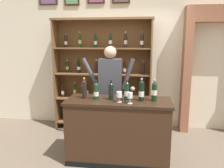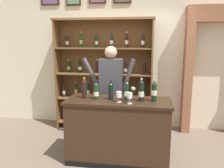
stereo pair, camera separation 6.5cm
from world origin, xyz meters
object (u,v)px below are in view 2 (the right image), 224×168
wine_glass_left (119,95)px  wine_glass_center (130,96)px  tasting_counter (118,130)px  tasting_bottle_grappa (111,91)px  tasting_bottle_chianti (141,91)px  shopkeeper (111,85)px  tasting_bottle_super_tuscan (127,91)px  wine_shelf (104,73)px  tasting_bottle_brunello (154,91)px  tasting_bottle_prosecco (96,91)px  tasting_bottle_bianco (84,89)px

wine_glass_left → wine_glass_center: bearing=-18.5°
tasting_counter → tasting_bottle_grappa: (-0.11, -0.00, 0.61)m
tasting_bottle_chianti → wine_glass_left: 0.34m
shopkeeper → wine_glass_center: bearing=-63.1°
tasting_bottle_super_tuscan → shopkeeper: bearing=118.9°
tasting_counter → wine_glass_center: size_ratio=9.90×
tasting_bottle_grappa → tasting_bottle_chianti: (0.45, -0.01, 0.02)m
wine_shelf → tasting_counter: size_ratio=1.44×
tasting_counter → tasting_bottle_chianti: tasting_bottle_chianti is taller
shopkeeper → tasting_bottle_brunello: shopkeeper is taller
tasting_bottle_grappa → tasting_bottle_chianti: size_ratio=0.88×
tasting_counter → tasting_bottle_chianti: size_ratio=4.62×
wine_shelf → shopkeeper: wine_shelf is taller
shopkeeper → wine_glass_center: 0.87m
tasting_bottle_prosecco → tasting_bottle_brunello: 0.86m
shopkeeper → tasting_bottle_chianti: 0.82m
wine_shelf → tasting_counter: (0.46, -1.27, -0.69)m
wine_glass_center → wine_glass_left: bearing=161.5°
tasting_bottle_bianco → wine_glass_center: bearing=-15.7°
wine_shelf → tasting_bottle_prosecco: (0.13, -1.27, -0.08)m
wine_shelf → tasting_bottle_prosecco: wine_shelf is taller
tasting_bottle_brunello → wine_glass_center: tasting_bottle_brunello is taller
tasting_bottle_bianco → wine_shelf: bearing=87.2°
wine_glass_center → wine_glass_left: size_ratio=1.03×
tasting_bottle_grappa → wine_glass_left: size_ratio=1.95×
shopkeeper → tasting_bottle_prosecco: bearing=-101.4°
tasting_bottle_prosecco → tasting_bottle_super_tuscan: size_ratio=0.91×
tasting_bottle_prosecco → wine_glass_left: bearing=-17.5°
tasting_bottle_brunello → tasting_counter: bearing=-178.6°
shopkeeper → tasting_bottle_bianco: bearing=-118.3°
tasting_bottle_bianco → tasting_bottle_prosecco: (0.19, -0.03, -0.02)m
tasting_bottle_prosecco → tasting_counter: bearing=1.3°
tasting_bottle_bianco → wine_glass_left: 0.57m
shopkeeper → wine_glass_center: (0.39, -0.78, -0.00)m
tasting_counter → wine_glass_left: bearing=-78.8°
tasting_counter → wine_glass_center: bearing=-43.6°
tasting_bottle_grappa → tasting_bottle_brunello: bearing=1.3°
tasting_bottle_chianti → wine_glass_left: tasting_bottle_chianti is taller
shopkeeper → tasting_bottle_grappa: 0.61m
tasting_counter → tasting_bottle_super_tuscan: (0.12, 0.00, 0.62)m
tasting_bottle_brunello → wine_shelf: bearing=128.1°
tasting_counter → tasting_bottle_brunello: 0.82m
tasting_bottle_super_tuscan → wine_glass_left: (-0.10, -0.12, -0.04)m
wine_shelf → wine_glass_center: wine_shelf is taller
wine_shelf → wine_glass_left: (0.49, -1.39, -0.10)m
tasting_counter → tasting_bottle_super_tuscan: size_ratio=4.89×
tasting_bottle_bianco → tasting_bottle_chianti: tasting_bottle_chianti is taller
tasting_bottle_grappa → wine_glass_center: tasting_bottle_grappa is taller
wine_glass_center → wine_glass_left: 0.17m
tasting_bottle_grappa → wine_glass_center: (0.29, -0.17, -0.03)m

